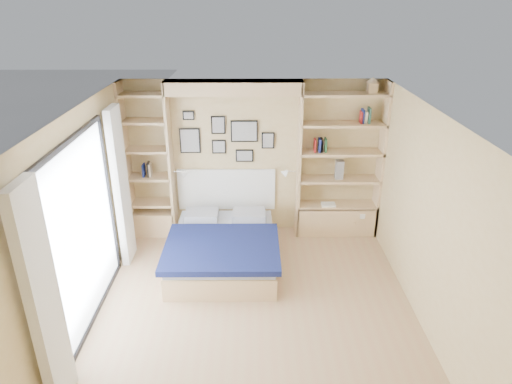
{
  "coord_description": "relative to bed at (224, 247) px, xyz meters",
  "views": [
    {
      "loc": [
        -0.02,
        -4.63,
        3.67
      ],
      "look_at": [
        0.02,
        0.9,
        1.25
      ],
      "focal_mm": 32.0,
      "sensor_mm": 36.0,
      "label": 1
    }
  ],
  "objects": [
    {
      "name": "ground",
      "position": [
        0.45,
        -1.15,
        -0.26
      ],
      "size": [
        4.5,
        4.5,
        0.0
      ],
      "primitive_type": "plane",
      "color": "tan",
      "rests_on": "ground"
    },
    {
      "name": "room_shell",
      "position": [
        0.06,
        0.37,
        0.81
      ],
      "size": [
        4.5,
        4.5,
        4.5
      ],
      "color": "#D0B782",
      "rests_on": "ground"
    },
    {
      "name": "bed",
      "position": [
        0.0,
        0.0,
        0.0
      ],
      "size": [
        1.58,
        2.07,
        1.07
      ],
      "color": "tan",
      "rests_on": "ground"
    },
    {
      "name": "photo_gallery",
      "position": [
        -0.0,
        1.07,
        1.34
      ],
      "size": [
        1.48,
        0.02,
        0.82
      ],
      "color": "black",
      "rests_on": "ground"
    },
    {
      "name": "reading_lamps",
      "position": [
        0.15,
        0.85,
        0.84
      ],
      "size": [
        1.92,
        0.12,
        0.15
      ],
      "color": "silver",
      "rests_on": "ground"
    },
    {
      "name": "shelf_decor",
      "position": [
        1.49,
        0.92,
        1.4
      ],
      "size": [
        3.57,
        0.23,
        2.03
      ],
      "color": "#A51E1E",
      "rests_on": "ground"
    }
  ]
}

